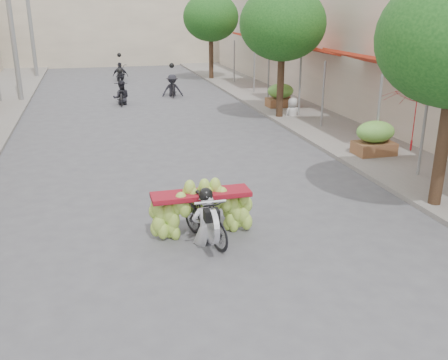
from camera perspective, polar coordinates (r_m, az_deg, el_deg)
ground at (r=7.09m, az=5.98°, el=-19.67°), size 120.00×120.00×0.00m
sidewalk_right at (r=22.51m, az=9.24°, el=7.78°), size 4.00×60.00×0.12m
shophouse_row_right at (r=23.79m, az=22.09°, el=14.43°), size 9.77×40.00×6.00m
far_building at (r=43.18m, az=-12.80°, el=17.56°), size 20.00×6.00×7.00m
utility_pole_far at (r=26.33m, az=-23.25°, el=16.88°), size 0.60×0.24×8.00m
utility_pole_back at (r=35.28m, az=-21.38°, el=17.34°), size 0.60×0.24×8.00m
street_tree_mid at (r=20.54m, az=6.72°, el=17.29°), size 3.40×3.40×5.25m
street_tree_far at (r=32.01m, az=-1.52°, el=18.07°), size 3.40×3.40×5.25m
produce_crate_mid at (r=15.96m, az=16.88°, el=4.90°), size 1.20×0.88×1.16m
produce_crate_far at (r=22.99m, az=6.46°, el=9.80°), size 1.20×0.88×1.16m
banana_motorbike at (r=9.89m, az=-2.36°, el=-3.26°), size 2.20×1.86×1.93m
market_umbrella at (r=14.10m, az=21.51°, el=9.87°), size 2.30×2.30×1.72m
pedestrian at (r=21.08m, az=7.91°, el=9.32°), size 0.80×0.55×1.50m
bg_motorbike_a at (r=24.46m, az=-11.70°, el=10.14°), size 0.83×1.74×1.95m
bg_motorbike_b at (r=26.31m, az=-5.95°, el=11.28°), size 1.10×1.79×1.95m
bg_motorbike_c at (r=32.63m, az=-11.80°, el=12.43°), size 1.10×1.78×1.95m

